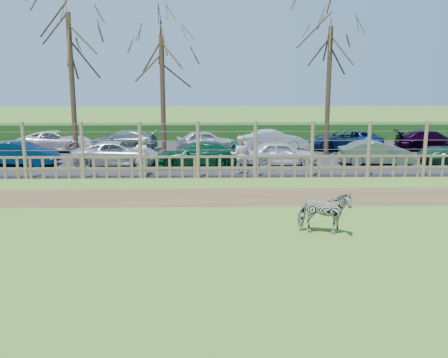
{
  "coord_description": "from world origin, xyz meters",
  "views": [
    {
      "loc": [
        0.6,
        -13.53,
        4.45
      ],
      "look_at": [
        1.0,
        2.5,
        1.1
      ],
      "focal_mm": 40.0,
      "sensor_mm": 36.0,
      "label": 1
    }
  ],
  "objects_px": {
    "car_9": "(123,140)",
    "tree_right": "(330,60)",
    "car_12": "(345,140)",
    "car_8": "(57,141)",
    "car_4": "(281,153)",
    "tree_mid": "(162,67)",
    "car_1": "(20,153)",
    "zebra": "(324,213)",
    "car_11": "(274,140)",
    "car_2": "(118,154)",
    "crow": "(330,203)",
    "tree_left": "(70,51)",
    "car_5": "(376,153)",
    "car_13": "(431,140)",
    "visitor_a": "(142,156)",
    "visitor_b": "(240,155)",
    "car_10": "(206,141)",
    "car_3": "(197,154)"
  },
  "relations": [
    {
      "from": "car_9",
      "to": "tree_right",
      "type": "bearing_deg",
      "value": 83.17
    },
    {
      "from": "tree_right",
      "to": "car_12",
      "type": "distance_m",
      "value": 5.26
    },
    {
      "from": "tree_right",
      "to": "car_8",
      "type": "relative_size",
      "value": 1.7
    },
    {
      "from": "car_4",
      "to": "tree_mid",
      "type": "bearing_deg",
      "value": 62.61
    },
    {
      "from": "car_1",
      "to": "car_8",
      "type": "distance_m",
      "value": 4.73
    },
    {
      "from": "zebra",
      "to": "car_11",
      "type": "height_order",
      "value": "zebra"
    },
    {
      "from": "car_11",
      "to": "car_8",
      "type": "bearing_deg",
      "value": 86.41
    },
    {
      "from": "car_12",
      "to": "car_2",
      "type": "bearing_deg",
      "value": -64.29
    },
    {
      "from": "tree_right",
      "to": "crow",
      "type": "xyz_separation_m",
      "value": [
        -2.32,
        -10.88,
        -5.14
      ]
    },
    {
      "from": "car_9",
      "to": "car_1",
      "type": "bearing_deg",
      "value": -37.09
    },
    {
      "from": "tree_mid",
      "to": "car_2",
      "type": "xyz_separation_m",
      "value": [
        -2.05,
        -2.54,
        -4.23
      ]
    },
    {
      "from": "tree_left",
      "to": "car_12",
      "type": "xyz_separation_m",
      "value": [
        15.1,
        3.48,
        -4.98
      ]
    },
    {
      "from": "car_5",
      "to": "car_12",
      "type": "height_order",
      "value": "same"
    },
    {
      "from": "car_2",
      "to": "zebra",
      "type": "bearing_deg",
      "value": -147.96
    },
    {
      "from": "car_8",
      "to": "car_12",
      "type": "relative_size",
      "value": 1.0
    },
    {
      "from": "car_2",
      "to": "car_13",
      "type": "distance_m",
      "value": 18.33
    },
    {
      "from": "car_13",
      "to": "visitor_a",
      "type": "bearing_deg",
      "value": 119.76
    },
    {
      "from": "visitor_b",
      "to": "car_12",
      "type": "xyz_separation_m",
      "value": [
        6.74,
        7.15,
        -0.26
      ]
    },
    {
      "from": "car_10",
      "to": "car_11",
      "type": "xyz_separation_m",
      "value": [
        4.09,
        0.16,
        0.0
      ]
    },
    {
      "from": "car_9",
      "to": "car_4",
      "type": "bearing_deg",
      "value": 62.26
    },
    {
      "from": "car_3",
      "to": "car_9",
      "type": "distance_m",
      "value": 7.08
    },
    {
      "from": "zebra",
      "to": "car_9",
      "type": "distance_m",
      "value": 18.16
    },
    {
      "from": "visitor_a",
      "to": "car_11",
      "type": "bearing_deg",
      "value": -144.76
    },
    {
      "from": "car_5",
      "to": "car_12",
      "type": "xyz_separation_m",
      "value": [
        -0.2,
        5.15,
        0.0
      ]
    },
    {
      "from": "car_2",
      "to": "car_4",
      "type": "xyz_separation_m",
      "value": [
        8.09,
        -0.13,
        0.0
      ]
    },
    {
      "from": "zebra",
      "to": "car_5",
      "type": "relative_size",
      "value": 0.41
    },
    {
      "from": "car_1",
      "to": "car_10",
      "type": "distance_m",
      "value": 10.29
    },
    {
      "from": "visitor_b",
      "to": "car_4",
      "type": "xyz_separation_m",
      "value": [
        2.17,
        2.0,
        -0.26
      ]
    },
    {
      "from": "tree_right",
      "to": "car_3",
      "type": "height_order",
      "value": "tree_right"
    },
    {
      "from": "car_2",
      "to": "car_8",
      "type": "xyz_separation_m",
      "value": [
        -4.49,
        4.92,
        0.0
      ]
    },
    {
      "from": "visitor_a",
      "to": "car_9",
      "type": "distance_m",
      "value": 7.85
    },
    {
      "from": "car_13",
      "to": "crow",
      "type": "bearing_deg",
      "value": 150.49
    },
    {
      "from": "tree_left",
      "to": "car_4",
      "type": "relative_size",
      "value": 2.24
    },
    {
      "from": "car_3",
      "to": "crow",
      "type": "bearing_deg",
      "value": 27.32
    },
    {
      "from": "car_4",
      "to": "car_1",
      "type": "bearing_deg",
      "value": 84.99
    },
    {
      "from": "car_3",
      "to": "car_8",
      "type": "bearing_deg",
      "value": -127.0
    },
    {
      "from": "zebra",
      "to": "visitor_b",
      "type": "height_order",
      "value": "visitor_b"
    },
    {
      "from": "car_1",
      "to": "car_5",
      "type": "xyz_separation_m",
      "value": [
        17.7,
        -0.33,
        0.0
      ]
    },
    {
      "from": "car_2",
      "to": "car_12",
      "type": "relative_size",
      "value": 1.0
    },
    {
      "from": "tree_right",
      "to": "car_4",
      "type": "height_order",
      "value": "tree_right"
    },
    {
      "from": "visitor_a",
      "to": "car_1",
      "type": "relative_size",
      "value": 0.47
    },
    {
      "from": "tree_right",
      "to": "car_2",
      "type": "height_order",
      "value": "tree_right"
    },
    {
      "from": "tree_right",
      "to": "car_8",
      "type": "xyz_separation_m",
      "value": [
        -15.54,
        1.88,
        -4.6
      ]
    },
    {
      "from": "car_1",
      "to": "car_3",
      "type": "relative_size",
      "value": 0.88
    },
    {
      "from": "tree_right",
      "to": "car_11",
      "type": "height_order",
      "value": "tree_right"
    },
    {
      "from": "car_9",
      "to": "car_13",
      "type": "xyz_separation_m",
      "value": [
        18.36,
        -0.45,
        0.0
      ]
    },
    {
      "from": "zebra",
      "to": "car_1",
      "type": "relative_size",
      "value": 0.41
    },
    {
      "from": "tree_mid",
      "to": "car_10",
      "type": "relative_size",
      "value": 1.94
    },
    {
      "from": "car_1",
      "to": "car_2",
      "type": "relative_size",
      "value": 0.84
    },
    {
      "from": "visitor_a",
      "to": "car_2",
      "type": "height_order",
      "value": "visitor_a"
    }
  ]
}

